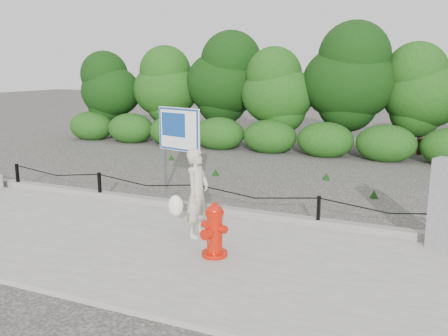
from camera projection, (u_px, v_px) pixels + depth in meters
name	position (u px, v px, depth m)	size (l,w,h in m)	color
ground	(198.00, 215.00, 9.85)	(90.00, 90.00, 0.00)	#2D2B28
sidewalk	(146.00, 245.00, 8.05)	(14.00, 4.00, 0.08)	gray
curb	(199.00, 207.00, 9.87)	(14.00, 0.22, 0.14)	slate
chain_barrier	(198.00, 194.00, 9.76)	(10.06, 0.06, 0.60)	black
treeline	(329.00, 83.00, 17.08)	(20.21, 3.51, 4.50)	black
fire_hydrant	(214.00, 231.00, 7.41)	(0.51, 0.52, 0.88)	#BD1607
pedestrian	(196.00, 194.00, 8.26)	(0.68, 0.57, 1.56)	#BCB3A1
advertising_sign	(179.00, 133.00, 11.34)	(1.26, 0.41, 2.07)	slate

